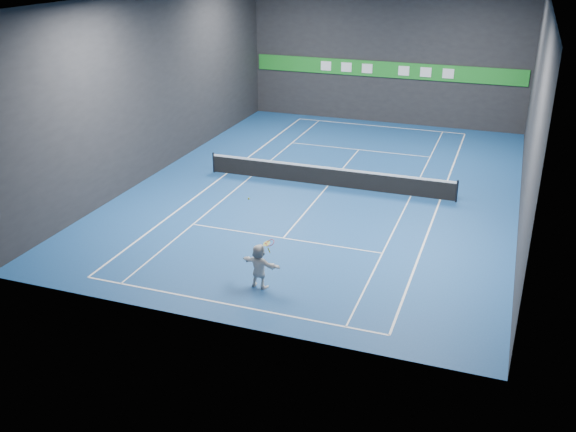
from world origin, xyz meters
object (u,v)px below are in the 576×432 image
(tennis_ball, at_px, (249,199))
(player, at_px, (259,266))
(tennis_racket, at_px, (270,244))
(tennis_net, at_px, (328,176))

(tennis_ball, bearing_deg, player, -26.50)
(tennis_racket, bearing_deg, tennis_ball, 168.61)
(tennis_ball, bearing_deg, tennis_net, 90.98)
(player, distance_m, tennis_ball, 2.42)
(tennis_ball, distance_m, tennis_racket, 1.69)
(player, xyz_separation_m, tennis_racket, (0.38, 0.05, 0.89))
(tennis_racket, bearing_deg, player, -172.84)
(tennis_ball, bearing_deg, tennis_racket, -11.39)
(player, bearing_deg, tennis_net, -75.41)
(tennis_net, distance_m, tennis_racket, 10.50)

